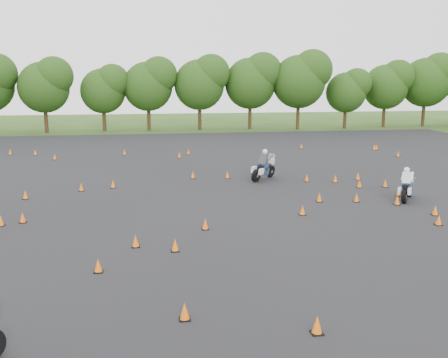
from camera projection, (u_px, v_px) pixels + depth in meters
The scene contains 6 objects.
ground at pixel (238, 223), 22.03m from camera, with size 140.00×140.00×0.00m, color #2D5119.
asphalt_pad at pixel (218, 193), 27.84m from camera, with size 62.00×62.00×0.00m, color black.
treeline at pixel (193, 93), 54.88m from camera, with size 87.12×32.29×10.16m.
traffic_cones at pixel (240, 189), 27.81m from camera, with size 35.99×32.81×0.45m.
rider_grey at pixel (263, 164), 31.33m from camera, with size 2.57×0.79×1.98m, color #3F4047, non-canonical shape.
rider_white at pixel (408, 183), 26.05m from camera, with size 2.30×0.71×1.77m, color white, non-canonical shape.
Camera 1 is at (-3.92, -20.84, 6.31)m, focal length 40.00 mm.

